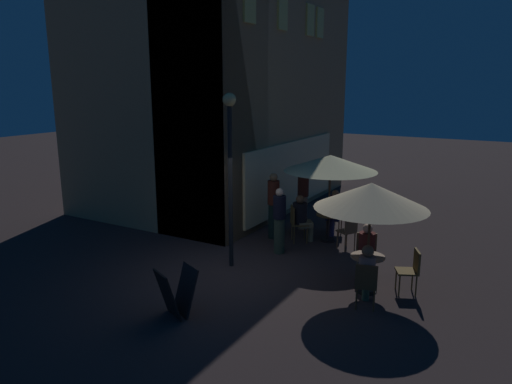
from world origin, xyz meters
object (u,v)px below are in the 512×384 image
object	(u,v)px
cafe_chair_4	(335,212)
cafe_chair_2	(366,251)
patron_seated_1	(367,248)
cafe_chair_1	(412,268)
patio_umbrella_1	(331,163)
cafe_table_1	(328,223)
cafe_chair_0	(366,282)
patron_seated_2	(334,209)
street_lamp_near_corner	(230,154)
cafe_chair_3	(349,229)
patron_standing_5	(273,205)
patron_seated_0	(367,271)
patron_seated_3	(302,215)
patron_standing_4	(279,221)
cafe_table_0	(367,267)
menu_sandwich_board	(177,292)
cafe_chair_5	(296,221)
patron_standing_6	(303,199)
patio_umbrella_0	(371,196)

from	to	relation	value
cafe_chair_4	cafe_chair_2	bearing A→B (deg)	24.59
patron_seated_1	cafe_chair_1	bearing A→B (deg)	55.87
patio_umbrella_1	cafe_chair_1	distance (m)	3.74
cafe_table_1	cafe_chair_0	size ratio (longest dim) A/B	0.82
patio_umbrella_1	cafe_chair_1	xyz separation A→B (m)	(-2.21, -2.59, -1.54)
cafe_chair_2	patron_seated_2	bearing A→B (deg)	-164.46
street_lamp_near_corner	cafe_chair_3	size ratio (longest dim) A/B	4.41
cafe_chair_0	patron_standing_5	bearing A→B (deg)	34.94
cafe_chair_1	cafe_chair_2	world-z (taller)	cafe_chair_2
cafe_chair_0	patron_seated_0	size ratio (longest dim) A/B	0.74
patron_seated_3	cafe_chair_1	bearing A→B (deg)	-64.51
patio_umbrella_1	cafe_chair_3	size ratio (longest dim) A/B	2.72
patron_seated_3	cafe_table_1	bearing A→B (deg)	0.00
patio_umbrella_1	patron_standing_4	distance (m)	2.04
patron_seated_2	patron_standing_4	bearing A→B (deg)	-24.24
patio_umbrella_1	patron_standing_5	bearing A→B (deg)	109.89
cafe_table_0	patron_seated_2	xyz separation A→B (m)	(3.25, 1.91, 0.17)
patron_seated_3	cafe_table_0	bearing A→B (deg)	-76.97
cafe_table_0	cafe_chair_1	bearing A→B (deg)	-65.06
street_lamp_near_corner	cafe_table_1	xyz separation A→B (m)	(2.74, -1.28, -2.08)
patron_seated_0	patron_seated_2	world-z (taller)	patron_seated_2
menu_sandwich_board	patio_umbrella_1	world-z (taller)	patio_umbrella_1
patron_seated_1	cafe_chair_5	bearing A→B (deg)	-140.16
cafe_table_0	patron_standing_6	size ratio (longest dim) A/B	0.44
cafe_chair_2	cafe_chair_3	xyz separation A→B (m)	(1.38, 0.87, -0.03)
cafe_chair_3	patron_standing_6	bearing A→B (deg)	-0.97
cafe_table_0	patio_umbrella_1	size ratio (longest dim) A/B	0.32
cafe_chair_2	patron_seated_3	world-z (taller)	patron_seated_3
street_lamp_near_corner	cafe_table_1	world-z (taller)	street_lamp_near_corner
cafe_chair_3	cafe_table_0	bearing A→B (deg)	148.08
patio_umbrella_0	cafe_chair_1	xyz separation A→B (m)	(0.36, -0.78, -1.43)
cafe_chair_1	patron_seated_3	size ratio (longest dim) A/B	0.71
cafe_chair_1	cafe_table_0	bearing A→B (deg)	-0.00
cafe_chair_0	patron_standing_6	distance (m)	5.02
menu_sandwich_board	cafe_chair_5	bearing A→B (deg)	23.82
patron_seated_0	cafe_table_1	bearing A→B (deg)	16.62
patio_umbrella_0	patron_seated_0	xyz separation A→B (m)	(-0.61, -0.17, -1.28)
patio_umbrella_1	patron_seated_3	distance (m)	1.54
cafe_table_0	cafe_chair_1	distance (m)	0.86
street_lamp_near_corner	patron_standing_4	xyz separation A→B (m)	(1.29, -0.57, -1.76)
street_lamp_near_corner	cafe_table_0	xyz separation A→B (m)	(0.17, -3.09, -2.06)
cafe_chair_4	patron_standing_5	xyz separation A→B (m)	(-1.32, 1.26, 0.33)
cafe_chair_0	cafe_table_0	bearing A→B (deg)	-0.00
cafe_table_0	patron_standing_6	distance (m)	4.31
cafe_chair_4	cafe_chair_3	bearing A→B (deg)	25.23
cafe_chair_3	patron_seated_1	world-z (taller)	patron_seated_1
menu_sandwich_board	patron_standing_4	distance (m)	3.81
patron_seated_1	patron_standing_5	bearing A→B (deg)	-133.98
cafe_table_1	cafe_chair_5	world-z (taller)	cafe_chair_5
cafe_chair_4	cafe_chair_5	distance (m)	1.44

